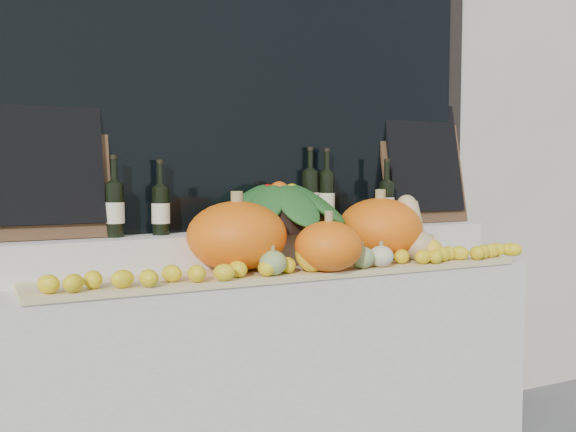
{
  "coord_description": "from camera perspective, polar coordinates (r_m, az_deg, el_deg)",
  "views": [
    {
      "loc": [
        -1.17,
        -0.93,
        1.31
      ],
      "look_at": [
        0.0,
        1.45,
        1.12
      ],
      "focal_mm": 40.0,
      "sensor_mm": 36.0,
      "label": 1
    }
  ],
  "objects": [
    {
      "name": "display_sill",
      "position": [
        2.86,
        -0.68,
        -13.62
      ],
      "size": [
        2.3,
        0.55,
        0.88
      ],
      "primitive_type": "cube",
      "color": "silver",
      "rests_on": "ground"
    },
    {
      "name": "rear_tier",
      "position": [
        2.88,
        -1.98,
        -2.89
      ],
      "size": [
        2.3,
        0.25,
        0.16
      ],
      "primitive_type": "cube",
      "color": "silver",
      "rests_on": "display_sill"
    },
    {
      "name": "straw_bedding",
      "position": [
        2.64,
        0.48,
        -4.99
      ],
      "size": [
        2.1,
        0.32,
        0.02
      ],
      "primitive_type": "cube",
      "color": "tan",
      "rests_on": "display_sill"
    },
    {
      "name": "pumpkin_left",
      "position": [
        2.6,
        -4.55,
        -1.77
      ],
      "size": [
        0.48,
        0.48,
        0.28
      ],
      "primitive_type": "ellipsoid",
      "rotation": [
        0.0,
        0.0,
        0.19
      ],
      "color": "orange",
      "rests_on": "straw_bedding"
    },
    {
      "name": "pumpkin_right",
      "position": [
        2.95,
        8.18,
        -1.11
      ],
      "size": [
        0.46,
        0.46,
        0.28
      ],
      "primitive_type": "ellipsoid",
      "rotation": [
        0.0,
        0.0,
        0.21
      ],
      "color": "orange",
      "rests_on": "straw_bedding"
    },
    {
      "name": "pumpkin_center",
      "position": [
        2.57,
        3.64,
        -2.69
      ],
      "size": [
        0.32,
        0.32,
        0.2
      ],
      "primitive_type": "ellipsoid",
      "rotation": [
        0.0,
        0.0,
        -0.17
      ],
      "color": "orange",
      "rests_on": "straw_bedding"
    },
    {
      "name": "butternut_squash",
      "position": [
        2.95,
        11.22,
        -1.49
      ],
      "size": [
        0.15,
        0.21,
        0.29
      ],
      "color": "tan",
      "rests_on": "straw_bedding"
    },
    {
      "name": "decorative_gourds",
      "position": [
        2.62,
        4.72,
        -3.56
      ],
      "size": [
        0.9,
        0.14,
        0.17
      ],
      "color": "#2D6A1F",
      "rests_on": "straw_bedding"
    },
    {
      "name": "lemon_heap",
      "position": [
        2.54,
        1.6,
        -4.36
      ],
      "size": [
        2.2,
        0.16,
        0.06
      ],
      "primitive_type": null,
      "color": "yellow",
      "rests_on": "straw_bedding"
    },
    {
      "name": "produce_bowl",
      "position": [
        2.88,
        -0.8,
        0.85
      ],
      "size": [
        0.66,
        0.66,
        0.23
      ],
      "color": "black",
      "rests_on": "rear_tier"
    },
    {
      "name": "wine_bottle_far_left",
      "position": [
        2.68,
        -15.14,
        0.61
      ],
      "size": [
        0.08,
        0.08,
        0.33
      ],
      "color": "black",
      "rests_on": "rear_tier"
    },
    {
      "name": "wine_bottle_near_left",
      "position": [
        2.73,
        -11.25,
        0.55
      ],
      "size": [
        0.08,
        0.08,
        0.31
      ],
      "color": "black",
      "rests_on": "rear_tier"
    },
    {
      "name": "wine_bottle_tall",
      "position": [
        3.03,
        1.99,
        1.57
      ],
      "size": [
        0.08,
        0.08,
        0.38
      ],
      "color": "black",
      "rests_on": "rear_tier"
    },
    {
      "name": "wine_bottle_near_right",
      "position": [
        3.04,
        3.46,
        1.55
      ],
      "size": [
        0.08,
        0.08,
        0.37
      ],
      "color": "black",
      "rests_on": "rear_tier"
    },
    {
      "name": "wine_bottle_far_right",
      "position": [
        3.15,
        8.75,
        1.15
      ],
      "size": [
        0.08,
        0.08,
        0.33
      ],
      "color": "black",
      "rests_on": "rear_tier"
    },
    {
      "name": "chalkboard_left",
      "position": [
        2.68,
        -20.87,
        4.87
      ],
      "size": [
        0.5,
        0.15,
        0.61
      ],
      "rotation": [
        -0.21,
        0.0,
        0.0
      ],
      "color": "#4C331E",
      "rests_on": "rear_tier"
    },
    {
      "name": "chalkboard_right",
      "position": [
        3.39,
        11.91,
        4.84
      ],
      "size": [
        0.5,
        0.15,
        0.61
      ],
      "rotation": [
        -0.21,
        0.0,
        0.0
      ],
      "color": "#4C331E",
      "rests_on": "rear_tier"
    }
  ]
}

